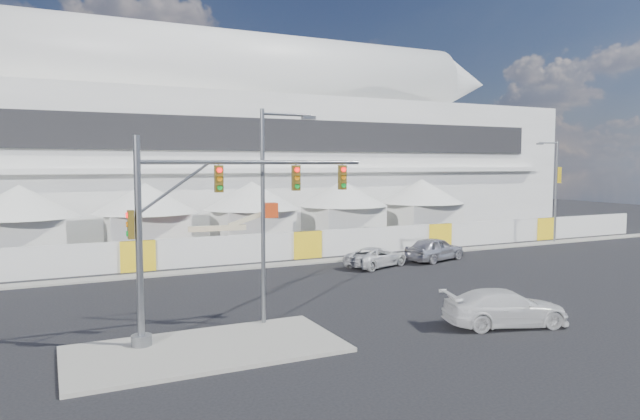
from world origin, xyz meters
name	(u,v)px	position (x,y,z in m)	size (l,w,h in m)	color
ground	(318,314)	(0.00, 0.00, 0.00)	(160.00, 160.00, 0.00)	black
median_island	(206,349)	(-6.00, -3.00, 0.07)	(10.00, 5.00, 0.15)	gray
far_curb	(474,249)	(20.00, 12.50, 0.06)	(80.00, 1.20, 0.12)	gray
stadium	(233,142)	(8.71, 41.50, 9.45)	(80.00, 24.80, 21.98)	silver
tent_row	(201,209)	(0.50, 24.00, 3.15)	(53.40, 8.40, 5.40)	silver
hoarding_fence	(307,245)	(6.00, 14.50, 1.00)	(70.00, 0.25, 2.00)	silver
scaffold_tower	(508,171)	(46.00, 36.00, 6.00)	(4.40, 4.40, 12.00)	#595B60
sedan_silver	(435,249)	(13.75, 9.45, 0.86)	(5.04, 2.03, 1.72)	#BAB9BE
pickup_curb	(376,257)	(8.76, 9.23, 0.67)	(4.80, 2.21, 1.33)	silver
pickup_near	(505,308)	(6.42, -5.23, 0.77)	(5.34, 2.17, 1.55)	silver
lot_car_a	(372,237)	(13.49, 17.68, 0.76)	(4.64, 1.62, 1.53)	silver
lot_car_b	(450,231)	(22.25, 18.47, 0.74)	(4.34, 1.74, 1.48)	black
traffic_mast	(191,229)	(-6.20, -1.78, 4.44)	(9.60, 0.76, 7.81)	gray
streetlight_median	(268,201)	(-2.70, -0.80, 5.35)	(2.51, 0.25, 9.06)	slate
streetlight_curb	(555,184)	(28.79, 12.50, 5.19)	(2.65, 0.60, 8.93)	slate
boom_lift	(210,244)	(-0.53, 17.40, 1.07)	(7.95, 2.16, 3.99)	#BC3711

